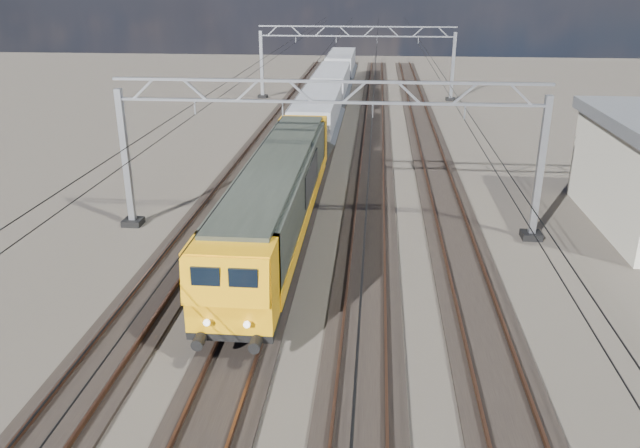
# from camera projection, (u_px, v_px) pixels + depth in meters

# --- Properties ---
(ground) EXTENTS (160.00, 160.00, 0.00)m
(ground) POSITION_uv_depth(u_px,v_px,m) (319.00, 267.00, 25.98)
(ground) COLOR black
(ground) RESTS_ON ground
(track_outer_west) EXTENTS (2.60, 140.00, 0.30)m
(track_outer_west) POSITION_uv_depth(u_px,v_px,m) (179.00, 260.00, 26.46)
(track_outer_west) COLOR black
(track_outer_west) RESTS_ON ground
(track_loco) EXTENTS (2.60, 140.00, 0.30)m
(track_loco) POSITION_uv_depth(u_px,v_px,m) (272.00, 264.00, 26.12)
(track_loco) COLOR black
(track_loco) RESTS_ON ground
(track_inner_east) EXTENTS (2.60, 140.00, 0.30)m
(track_inner_east) POSITION_uv_depth(u_px,v_px,m) (367.00, 267.00, 25.79)
(track_inner_east) COLOR black
(track_inner_east) RESTS_ON ground
(track_outer_east) EXTENTS (2.60, 140.00, 0.30)m
(track_outer_east) POSITION_uv_depth(u_px,v_px,m) (465.00, 271.00, 25.45)
(track_outer_east) COLOR black
(track_outer_east) RESTS_ON ground
(catenary_gantry_mid) EXTENTS (19.90, 0.90, 7.11)m
(catenary_gantry_mid) POSITION_uv_depth(u_px,v_px,m) (327.00, 152.00, 28.28)
(catenary_gantry_mid) COLOR #999EA7
(catenary_gantry_mid) RESTS_ON ground
(catenary_gantry_far) EXTENTS (19.90, 0.90, 7.11)m
(catenary_gantry_far) POSITION_uv_depth(u_px,v_px,m) (356.00, 60.00, 61.69)
(catenary_gantry_far) COLOR #999EA7
(catenary_gantry_far) RESTS_ON ground
(overhead_wires) EXTENTS (12.03, 140.00, 0.53)m
(overhead_wires) POSITION_uv_depth(u_px,v_px,m) (334.00, 96.00, 31.32)
(overhead_wires) COLOR black
(overhead_wires) RESTS_ON ground
(locomotive) EXTENTS (2.76, 21.10, 3.62)m
(locomotive) POSITION_uv_depth(u_px,v_px,m) (279.00, 195.00, 27.52)
(locomotive) COLOR black
(locomotive) RESTS_ON ground
(hopper_wagon_lead) EXTENTS (3.38, 13.00, 3.25)m
(hopper_wagon_lead) POSITION_uv_depth(u_px,v_px,m) (317.00, 116.00, 43.98)
(hopper_wagon_lead) COLOR black
(hopper_wagon_lead) RESTS_ON ground
(hopper_wagon_mid) EXTENTS (3.38, 13.00, 3.25)m
(hopper_wagon_mid) POSITION_uv_depth(u_px,v_px,m) (332.00, 85.00, 57.16)
(hopper_wagon_mid) COLOR black
(hopper_wagon_mid) RESTS_ON ground
(hopper_wagon_third) EXTENTS (3.38, 13.00, 3.25)m
(hopper_wagon_third) POSITION_uv_depth(u_px,v_px,m) (341.00, 66.00, 70.34)
(hopper_wagon_third) COLOR black
(hopper_wagon_third) RESTS_ON ground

